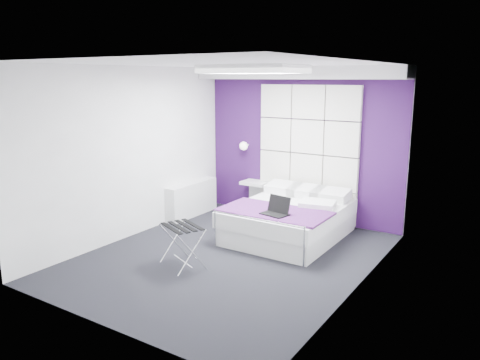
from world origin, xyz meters
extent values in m
plane|color=black|center=(0.00, 0.00, 0.00)|extent=(4.40, 4.40, 0.00)
plane|color=white|center=(0.00, 0.00, 2.60)|extent=(4.40, 4.40, 0.00)
plane|color=silver|center=(0.00, 2.20, 1.30)|extent=(3.60, 0.00, 3.60)
plane|color=silver|center=(-1.80, 0.00, 1.30)|extent=(0.00, 4.40, 4.40)
plane|color=silver|center=(1.80, 0.00, 1.30)|extent=(0.00, 4.40, 4.40)
cube|color=#300F44|center=(0.00, 2.19, 1.30)|extent=(3.58, 0.02, 2.58)
cube|color=white|center=(0.00, 1.95, 2.50)|extent=(3.58, 0.50, 0.20)
sphere|color=white|center=(-1.05, 2.06, 1.22)|extent=(0.15, 0.15, 0.15)
cube|color=white|center=(-1.69, 1.30, 0.30)|extent=(0.22, 1.20, 0.60)
cube|color=white|center=(0.31, 1.17, 0.14)|extent=(1.48, 1.85, 0.28)
cube|color=silver|center=(0.31, 1.17, 0.39)|extent=(1.52, 1.89, 0.23)
cube|color=#41154F|center=(0.31, 0.72, 0.52)|extent=(1.58, 0.83, 0.03)
cube|color=white|center=(-0.80, 2.02, 0.57)|extent=(0.47, 0.36, 0.05)
cube|color=black|center=(-0.35, -0.58, 0.54)|extent=(0.56, 0.41, 0.01)
cube|color=black|center=(0.41, 0.54, 0.55)|extent=(0.37, 0.26, 0.02)
cube|color=black|center=(0.41, 0.67, 0.68)|extent=(0.37, 0.01, 0.24)
camera|label=1|loc=(3.41, -5.04, 2.43)|focal=35.00mm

